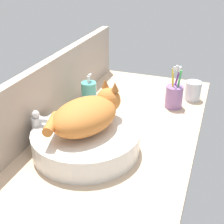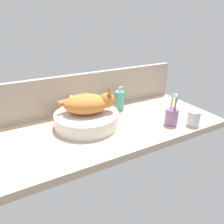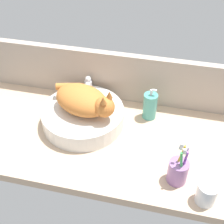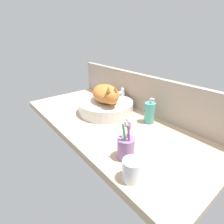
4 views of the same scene
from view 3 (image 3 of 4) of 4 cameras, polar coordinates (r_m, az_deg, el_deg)
The scene contains 8 objects.
ground_plane at distance 138.41cm, azimuth -1.13°, elevation -4.97°, with size 131.53×59.70×4.00cm, color tan.
backsplash_panel at distance 150.02cm, azimuth 1.42°, elevation 6.44°, with size 131.53×3.60×24.90cm, color #AD9E8E.
sink_basin at distance 140.99cm, azimuth -5.30°, elevation -0.77°, with size 36.78×36.78×7.93cm, color silver.
cat at distance 134.10cm, azimuth -5.07°, elevation 2.13°, with size 30.21×24.59×14.00cm.
faucet at distance 151.35cm, azimuth -4.38°, elevation 4.28°, with size 4.27×11.86×13.60cm.
soap_dispenser at distance 143.07cm, azimuth 6.95°, elevation 1.13°, with size 6.36×6.36×16.04cm.
toothbrush_cup at distance 119.97cm, azimuth 11.97°, elevation -10.48°, with size 7.53×7.53×18.72cm.
water_glass at distance 118.04cm, azimuth 16.86°, elevation -14.20°, with size 7.26×7.26×8.65cm.
Camera 3 is at (24.61, -93.13, 97.38)cm, focal length 50.00 mm.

